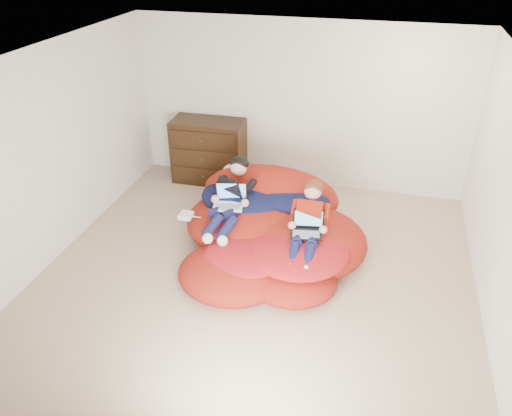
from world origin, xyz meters
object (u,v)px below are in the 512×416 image
Objects in this scene: laptop_white at (229,200)px; laptop_black at (307,227)px; dresser at (209,151)px; younger_boy at (308,220)px; older_boy at (232,194)px; beanbag_pile at (270,230)px.

laptop_white reaches higher than laptop_black.
dresser is 1.87m from laptop_white.
dresser is at bearing 117.55° from laptop_white.
younger_boy is 0.08m from laptop_black.
laptop_black is at bearing -20.47° from older_boy.
dresser is 2.79× the size of laptop_black.
younger_boy is (1.89, -1.88, 0.13)m from dresser.
laptop_white is (0.86, -1.66, 0.14)m from dresser.
beanbag_pile is 2.03× the size of older_boy.
older_boy is 1.10m from laptop_black.
older_boy reaches higher than laptop_black.
older_boy reaches higher than laptop_white.
older_boy is 3.01× the size of laptop_black.
younger_boy is at bearing -25.76° from beanbag_pile.
dresser is 2.14m from beanbag_pile.
older_boy reaches higher than dresser.
laptop_white is 1.01× the size of laptop_black.
younger_boy is at bearing -44.73° from dresser.
beanbag_pile is (1.38, -1.63, -0.24)m from dresser.
dresser reaches higher than beanbag_pile.
younger_boy reaches higher than laptop_black.
younger_boy is 2.52× the size of laptop_white.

